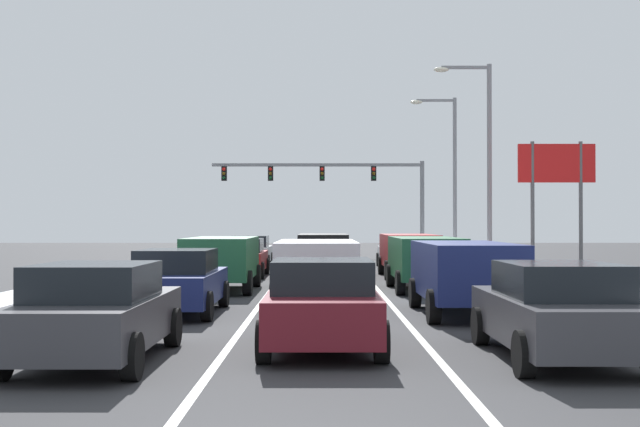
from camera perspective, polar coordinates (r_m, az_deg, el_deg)
name	(u,v)px	position (r m, az deg, el deg)	size (l,w,h in m)	color
ground_plane	(327,291)	(25.90, 0.50, -5.36)	(123.76, 123.76, 0.00)	#333335
lane_stripe_between_right_lane_and_center_lane	(372,280)	(30.70, 3.63, -4.61)	(0.14, 52.36, 0.01)	silver
lane_stripe_between_center_lane_and_left_lane	(281,280)	(30.68, -2.74, -4.62)	(0.14, 52.36, 0.01)	silver
snow_bank_right_shoulder	(516,273)	(31.45, 13.34, -4.02)	(1.47, 52.36, 0.53)	white
snow_bank_left_shoulder	(138,274)	(31.39, -12.47, -4.09)	(1.45, 52.36, 0.47)	white
sedan_charcoal_right_lane_nearest	(560,311)	(13.41, 16.25, -6.46)	(2.00, 4.50, 1.51)	#38383D
suv_navy_right_lane_second	(468,271)	(19.33, 10.15, -3.93)	(2.16, 4.90, 1.67)	navy
suv_green_right_lane_third	(428,258)	(26.12, 7.48, -3.08)	(2.16, 4.90, 1.67)	#1E5633
suv_red_right_lane_fourth	(412,251)	(32.58, 6.34, -2.60)	(2.16, 4.90, 1.67)	maroon
sedan_silver_right_lane_fifth	(403,252)	(39.24, 5.72, -2.64)	(2.00, 4.50, 1.51)	#B7BABF
sedan_maroon_center_lane_nearest	(325,303)	(14.05, 0.35, -6.22)	(2.00, 4.50, 1.51)	maroon
suv_white_center_lane_second	(319,267)	(20.78, -0.04, -3.71)	(2.16, 4.90, 1.67)	silver
sedan_tan_center_lane_third	(332,264)	(27.68, 0.83, -3.47)	(2.00, 4.50, 1.51)	#937F60
suv_black_center_lane_fourth	(326,250)	(33.66, 0.40, -2.54)	(2.16, 4.90, 1.67)	black
sedan_gray_center_lane_fifth	(321,251)	(39.76, 0.09, -2.61)	(2.00, 4.50, 1.51)	slate
sedan_charcoal_left_lane_nearest	(99,312)	(13.14, -14.99, -6.58)	(2.00, 4.50, 1.51)	#38383D
sedan_navy_left_lane_second	(181,281)	(19.61, -9.60, -4.63)	(2.00, 4.50, 1.51)	navy
suv_green_left_lane_third	(225,258)	(25.99, -6.60, -3.09)	(2.16, 4.90, 1.67)	#1E5633
sedan_red_left_lane_fourth	(244,257)	(32.77, -5.26, -3.03)	(2.00, 4.50, 1.51)	maroon
sedan_silver_left_lane_fifth	(253,251)	(39.69, -4.62, -2.61)	(2.00, 4.50, 1.51)	#B7BABF
traffic_light_gantry	(345,181)	(54.44, 1.72, 2.26)	(14.00, 0.47, 6.20)	slate
street_lamp_right_mid	(485,148)	(38.58, 11.33, 4.43)	(2.66, 0.36, 9.40)	gray
street_lamp_right_far	(452,164)	(47.92, 9.09, 3.37)	(2.66, 0.36, 9.30)	gray
roadside_sign_right	(559,177)	(35.60, 16.19, 2.42)	(3.20, 0.16, 5.50)	#59595B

